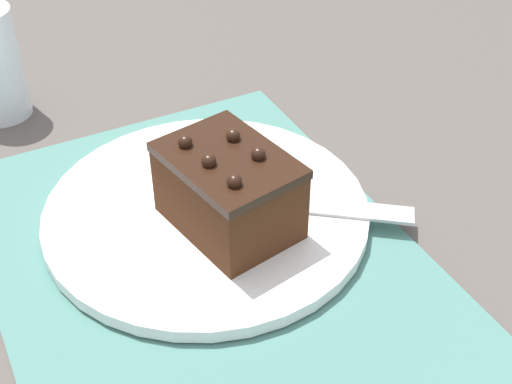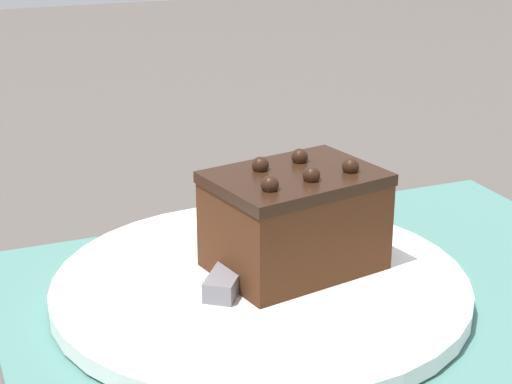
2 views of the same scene
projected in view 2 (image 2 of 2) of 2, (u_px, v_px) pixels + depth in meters
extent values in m
plane|color=#544C47|center=(341.00, 300.00, 0.60)|extent=(3.00, 3.00, 0.00)
cube|color=slate|center=(341.00, 297.00, 0.59)|extent=(0.46, 0.34, 0.00)
cylinder|color=white|center=(261.00, 286.00, 0.59)|extent=(0.29, 0.29, 0.01)
cube|color=#472614|center=(294.00, 226.00, 0.60)|extent=(0.12, 0.10, 0.06)
cube|color=black|center=(295.00, 178.00, 0.59)|extent=(0.13, 0.10, 0.01)
sphere|color=black|center=(350.00, 166.00, 0.59)|extent=(0.01, 0.01, 0.01)
sphere|color=black|center=(300.00, 157.00, 0.61)|extent=(0.01, 0.01, 0.01)
sphere|color=black|center=(311.00, 175.00, 0.57)|extent=(0.01, 0.01, 0.01)
sphere|color=black|center=(260.00, 165.00, 0.59)|extent=(0.01, 0.01, 0.01)
sphere|color=black|center=(270.00, 185.00, 0.55)|extent=(0.01, 0.01, 0.01)
cube|color=slate|center=(231.00, 272.00, 0.58)|extent=(0.06, 0.07, 0.01)
cube|color=#B7BABF|center=(269.00, 220.00, 0.69)|extent=(0.11, 0.14, 0.00)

